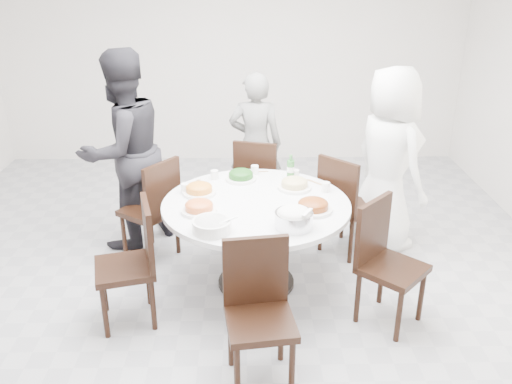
{
  "coord_description": "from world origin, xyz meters",
  "views": [
    {
      "loc": [
        0.17,
        -4.06,
        2.53
      ],
      "look_at": [
        0.25,
        -0.1,
        0.82
      ],
      "focal_mm": 38.0,
      "sensor_mm": 36.0,
      "label": 1
    }
  ],
  "objects_px": {
    "soup_bowl": "(212,226)",
    "chair_se": "(393,266)",
    "chair_ne": "(348,204)",
    "chair_nw": "(149,208)",
    "rice_bowl": "(294,220)",
    "diner_middle": "(255,144)",
    "diner_right": "(388,161)",
    "chair_s": "(260,319)",
    "chair_sw": "(124,265)",
    "diner_left": "(124,151)",
    "dining_table": "(256,244)",
    "beverage_bottle": "(291,167)",
    "chair_n": "(259,182)"
  },
  "relations": [
    {
      "from": "dining_table",
      "to": "chair_sw",
      "type": "relative_size",
      "value": 1.58
    },
    {
      "from": "rice_bowl",
      "to": "diner_right",
      "type": "bearing_deg",
      "value": 49.28
    },
    {
      "from": "soup_bowl",
      "to": "chair_se",
      "type": "bearing_deg",
      "value": -2.19
    },
    {
      "from": "soup_bowl",
      "to": "chair_nw",
      "type": "bearing_deg",
      "value": 122.55
    },
    {
      "from": "diner_right",
      "to": "diner_middle",
      "type": "distance_m",
      "value": 1.43
    },
    {
      "from": "diner_left",
      "to": "rice_bowl",
      "type": "xyz_separation_m",
      "value": [
        1.45,
        -1.22,
        -0.11
      ]
    },
    {
      "from": "chair_ne",
      "to": "rice_bowl",
      "type": "xyz_separation_m",
      "value": [
        -0.59,
        -1.0,
        0.33
      ]
    },
    {
      "from": "chair_ne",
      "to": "chair_nw",
      "type": "distance_m",
      "value": 1.81
    },
    {
      "from": "diner_middle",
      "to": "diner_right",
      "type": "bearing_deg",
      "value": 152.13
    },
    {
      "from": "chair_nw",
      "to": "rice_bowl",
      "type": "distance_m",
      "value": 1.57
    },
    {
      "from": "chair_n",
      "to": "diner_left",
      "type": "height_order",
      "value": "diner_left"
    },
    {
      "from": "chair_nw",
      "to": "chair_ne",
      "type": "bearing_deg",
      "value": 127.61
    },
    {
      "from": "chair_ne",
      "to": "soup_bowl",
      "type": "bearing_deg",
      "value": 87.26
    },
    {
      "from": "rice_bowl",
      "to": "chair_se",
      "type": "bearing_deg",
      "value": -7.89
    },
    {
      "from": "chair_se",
      "to": "beverage_bottle",
      "type": "relative_size",
      "value": 4.15
    },
    {
      "from": "chair_sw",
      "to": "rice_bowl",
      "type": "distance_m",
      "value": 1.28
    },
    {
      "from": "diner_right",
      "to": "beverage_bottle",
      "type": "height_order",
      "value": "diner_right"
    },
    {
      "from": "diner_right",
      "to": "chair_ne",
      "type": "bearing_deg",
      "value": 81.27
    },
    {
      "from": "diner_right",
      "to": "chair_se",
      "type": "bearing_deg",
      "value": 143.49
    },
    {
      "from": "chair_sw",
      "to": "chair_s",
      "type": "height_order",
      "value": "same"
    },
    {
      "from": "chair_sw",
      "to": "chair_s",
      "type": "distance_m",
      "value": 1.18
    },
    {
      "from": "chair_s",
      "to": "chair_ne",
      "type": "bearing_deg",
      "value": 55.68
    },
    {
      "from": "chair_sw",
      "to": "beverage_bottle",
      "type": "xyz_separation_m",
      "value": [
        1.28,
        0.96,
        0.39
      ]
    },
    {
      "from": "dining_table",
      "to": "soup_bowl",
      "type": "distance_m",
      "value": 0.72
    },
    {
      "from": "dining_table",
      "to": "diner_right",
      "type": "bearing_deg",
      "value": 28.94
    },
    {
      "from": "chair_sw",
      "to": "diner_right",
      "type": "relative_size",
      "value": 0.56
    },
    {
      "from": "diner_middle",
      "to": "diner_left",
      "type": "height_order",
      "value": "diner_left"
    },
    {
      "from": "chair_ne",
      "to": "chair_sw",
      "type": "height_order",
      "value": "same"
    },
    {
      "from": "chair_ne",
      "to": "chair_sw",
      "type": "bearing_deg",
      "value": 75.37
    },
    {
      "from": "chair_se",
      "to": "dining_table",
      "type": "bearing_deg",
      "value": 105.02
    },
    {
      "from": "chair_se",
      "to": "rice_bowl",
      "type": "xyz_separation_m",
      "value": [
        -0.72,
        0.1,
        0.33
      ]
    },
    {
      "from": "chair_n",
      "to": "soup_bowl",
      "type": "relative_size",
      "value": 3.4
    },
    {
      "from": "dining_table",
      "to": "soup_bowl",
      "type": "bearing_deg",
      "value": -123.73
    },
    {
      "from": "chair_ne",
      "to": "chair_nw",
      "type": "height_order",
      "value": "same"
    },
    {
      "from": "chair_n",
      "to": "diner_middle",
      "type": "xyz_separation_m",
      "value": [
        -0.03,
        0.36,
        0.28
      ]
    },
    {
      "from": "diner_left",
      "to": "soup_bowl",
      "type": "relative_size",
      "value": 6.58
    },
    {
      "from": "diner_left",
      "to": "rice_bowl",
      "type": "relative_size",
      "value": 6.67
    },
    {
      "from": "chair_sw",
      "to": "soup_bowl",
      "type": "xyz_separation_m",
      "value": [
        0.65,
        -0.0,
        0.32
      ]
    },
    {
      "from": "soup_bowl",
      "to": "diner_left",
      "type": "bearing_deg",
      "value": 124.34
    },
    {
      "from": "chair_sw",
      "to": "chair_s",
      "type": "xyz_separation_m",
      "value": [
        0.98,
        -0.66,
        0.0
      ]
    },
    {
      "from": "diner_right",
      "to": "diner_left",
      "type": "distance_m",
      "value": 2.41
    },
    {
      "from": "chair_s",
      "to": "chair_n",
      "type": "bearing_deg",
      "value": 80.83
    },
    {
      "from": "rice_bowl",
      "to": "dining_table",
      "type": "bearing_deg",
      "value": 120.93
    },
    {
      "from": "diner_right",
      "to": "diner_left",
      "type": "height_order",
      "value": "diner_left"
    },
    {
      "from": "chair_sw",
      "to": "diner_middle",
      "type": "xyz_separation_m",
      "value": [
        1.0,
        1.95,
        0.28
      ]
    },
    {
      "from": "chair_nw",
      "to": "chair_s",
      "type": "xyz_separation_m",
      "value": [
        0.96,
        -1.65,
        0.0
      ]
    },
    {
      "from": "diner_right",
      "to": "rice_bowl",
      "type": "xyz_separation_m",
      "value": [
        -0.95,
        -1.11,
        -0.04
      ]
    },
    {
      "from": "chair_se",
      "to": "chair_n",
      "type": "bearing_deg",
      "value": 73.12
    },
    {
      "from": "dining_table",
      "to": "chair_sw",
      "type": "xyz_separation_m",
      "value": [
        -0.97,
        -0.48,
        0.1
      ]
    },
    {
      "from": "chair_ne",
      "to": "diner_left",
      "type": "height_order",
      "value": "diner_left"
    }
  ]
}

